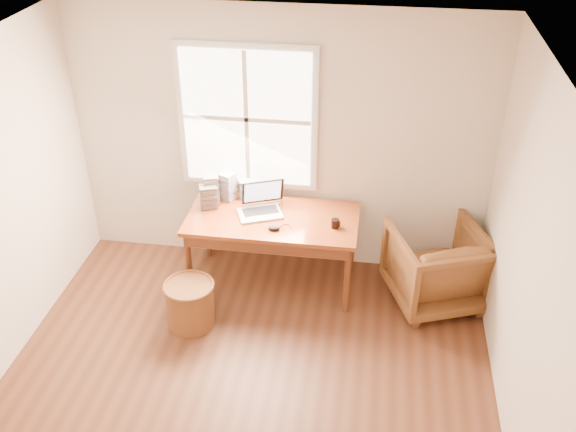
{
  "coord_description": "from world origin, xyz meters",
  "views": [
    {
      "loc": [
        0.89,
        -3.2,
        3.91
      ],
      "look_at": [
        0.17,
        1.65,
        0.87
      ],
      "focal_mm": 40.0,
      "sensor_mm": 36.0,
      "label": 1
    }
  ],
  "objects_px": {
    "wicker_stool": "(190,304)",
    "coffee_mug": "(335,223)",
    "desk": "(273,219)",
    "laptop": "(260,202)",
    "cd_stack_a": "(227,186)",
    "armchair": "(437,266)"
  },
  "relations": [
    {
      "from": "desk",
      "to": "wicker_stool",
      "type": "xyz_separation_m",
      "value": [
        -0.63,
        -0.72,
        -0.52
      ]
    },
    {
      "from": "desk",
      "to": "wicker_stool",
      "type": "relative_size",
      "value": 3.74
    },
    {
      "from": "wicker_stool",
      "to": "armchair",
      "type": "bearing_deg",
      "value": 17.27
    },
    {
      "from": "armchair",
      "to": "coffee_mug",
      "type": "bearing_deg",
      "value": -18.06
    },
    {
      "from": "armchair",
      "to": "laptop",
      "type": "relative_size",
      "value": 2.16
    },
    {
      "from": "wicker_stool",
      "to": "coffee_mug",
      "type": "xyz_separation_m",
      "value": [
        1.22,
        0.63,
        0.58
      ]
    },
    {
      "from": "wicker_stool",
      "to": "cd_stack_a",
      "type": "bearing_deg",
      "value": 82.02
    },
    {
      "from": "armchair",
      "to": "cd_stack_a",
      "type": "relative_size",
      "value": 2.94
    },
    {
      "from": "wicker_stool",
      "to": "cd_stack_a",
      "type": "height_order",
      "value": "cd_stack_a"
    },
    {
      "from": "laptop",
      "to": "cd_stack_a",
      "type": "distance_m",
      "value": 0.44
    },
    {
      "from": "desk",
      "to": "laptop",
      "type": "xyz_separation_m",
      "value": [
        -0.13,
        0.03,
        0.16
      ]
    },
    {
      "from": "desk",
      "to": "coffee_mug",
      "type": "distance_m",
      "value": 0.6
    },
    {
      "from": "desk",
      "to": "laptop",
      "type": "distance_m",
      "value": 0.2
    },
    {
      "from": "desk",
      "to": "cd_stack_a",
      "type": "distance_m",
      "value": 0.59
    },
    {
      "from": "laptop",
      "to": "coffee_mug",
      "type": "xyz_separation_m",
      "value": [
        0.72,
        -0.12,
        -0.1
      ]
    },
    {
      "from": "desk",
      "to": "laptop",
      "type": "bearing_deg",
      "value": 168.7
    },
    {
      "from": "armchair",
      "to": "coffee_mug",
      "type": "height_order",
      "value": "coffee_mug"
    },
    {
      "from": "desk",
      "to": "laptop",
      "type": "relative_size",
      "value": 4.12
    },
    {
      "from": "armchair",
      "to": "cd_stack_a",
      "type": "height_order",
      "value": "cd_stack_a"
    },
    {
      "from": "wicker_stool",
      "to": "coffee_mug",
      "type": "relative_size",
      "value": 5.13
    },
    {
      "from": "coffee_mug",
      "to": "cd_stack_a",
      "type": "relative_size",
      "value": 0.29
    },
    {
      "from": "desk",
      "to": "wicker_stool",
      "type": "height_order",
      "value": "desk"
    }
  ]
}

